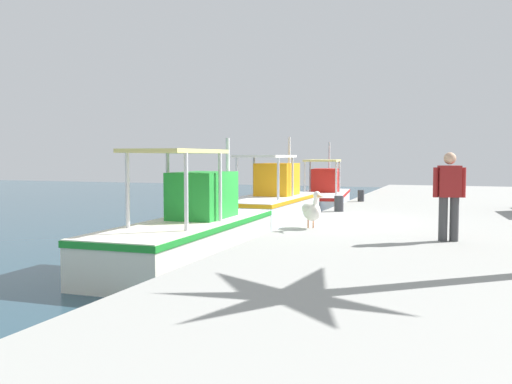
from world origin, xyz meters
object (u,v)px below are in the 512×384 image
at_px(mooring_bollard_nearest, 339,204).
at_px(mooring_bollard_second, 361,196).
at_px(pelican, 312,210).
at_px(fisherman_standing, 449,193).
at_px(fishing_boat_fourth, 324,196).
at_px(fishing_boat_second, 190,232).
at_px(fishing_boat_third, 271,203).

xyz_separation_m(mooring_bollard_nearest, mooring_bollard_second, (3.70, -0.00, -0.02)).
height_order(pelican, fisherman_standing, fisherman_standing).
height_order(fishing_boat_fourth, mooring_bollard_second, fishing_boat_fourth).
bearing_deg(mooring_bollard_second, fishing_boat_fourth, 25.61).
height_order(fishing_boat_second, pelican, fishing_boat_second).
xyz_separation_m(fishing_boat_second, fisherman_standing, (-0.23, -5.39, 1.00)).
bearing_deg(pelican, fisherman_standing, -108.23).
bearing_deg(mooring_bollard_nearest, fishing_boat_third, 46.28).
xyz_separation_m(fishing_boat_second, mooring_bollard_second, (8.26, -2.37, 0.31)).
distance_m(pelican, fisherman_standing, 3.00).
xyz_separation_m(fisherman_standing, mooring_bollard_second, (8.49, 3.02, -0.69)).
bearing_deg(fisherman_standing, pelican, 71.77).
height_order(fishing_boat_third, fishing_boat_fourth, fishing_boat_third).
distance_m(fishing_boat_third, pelican, 7.42).
bearing_deg(mooring_bollard_second, mooring_bollard_nearest, 180.00).
xyz_separation_m(fishing_boat_fourth, mooring_bollard_second, (-5.28, -2.53, 0.40)).
height_order(fisherman_standing, mooring_bollard_second, fisherman_standing).
xyz_separation_m(fishing_boat_third, fishing_boat_fourth, (6.15, -0.43, -0.12)).
relative_size(pelican, fisherman_standing, 0.54).
bearing_deg(fishing_boat_fourth, fishing_boat_second, -179.32).
bearing_deg(fishing_boat_second, fishing_boat_third, 4.60).
bearing_deg(fishing_boat_second, mooring_bollard_second, -16.01).
xyz_separation_m(pelican, mooring_bollard_second, (7.56, 0.20, -0.20)).
relative_size(fishing_boat_third, fisherman_standing, 3.65).
relative_size(fishing_boat_fourth, fisherman_standing, 4.01).
distance_m(fishing_boat_third, mooring_bollard_second, 3.10).
bearing_deg(fisherman_standing, fishing_boat_second, 87.54).
distance_m(fishing_boat_third, mooring_bollard_nearest, 4.11).
bearing_deg(mooring_bollard_second, fishing_boat_second, 163.99).
bearing_deg(fisherman_standing, mooring_bollard_nearest, 32.24).
height_order(fishing_boat_second, fishing_boat_third, fishing_boat_third).
xyz_separation_m(fishing_boat_third, mooring_bollard_second, (0.87, -2.96, 0.28)).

